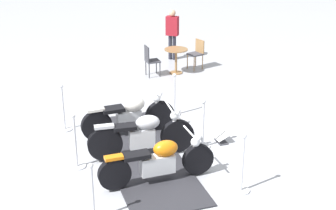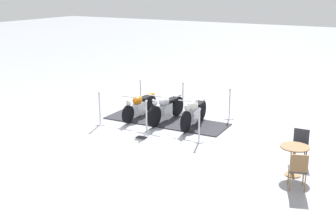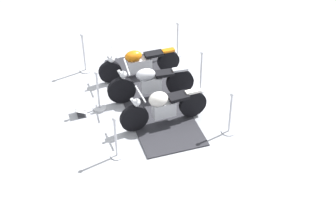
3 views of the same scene
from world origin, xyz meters
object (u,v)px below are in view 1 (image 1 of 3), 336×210
at_px(motorcycle_copper, 159,161).
at_px(cafe_table, 176,55).
at_px(motorcycle_chrome, 143,135).
at_px(stanchion_right_rear, 174,101).
at_px(bystander_person, 172,30).
at_px(stanchion_right_front, 242,173).
at_px(stanchion_right_mid, 203,132).
at_px(stanchion_left_mid, 76,151).
at_px(cafe_chair_across_table, 150,59).
at_px(info_placard, 221,139).
at_px(motorcycle_cream, 130,114).
at_px(stanchion_left_front, 93,200).
at_px(stanchion_left_rear, 64,116).
at_px(cafe_chair_near_table, 197,52).

height_order(motorcycle_copper, cafe_table, motorcycle_copper).
distance_m(motorcycle_chrome, stanchion_right_rear, 2.27).
distance_m(motorcycle_copper, bystander_person, 7.90).
bearing_deg(stanchion_right_front, stanchion_right_rear, -177.79).
bearing_deg(stanchion_right_mid, cafe_table, 169.35).
relative_size(stanchion_left_mid, cafe_chair_across_table, 1.23).
relative_size(info_placard, bystander_person, 0.21).
relative_size(motorcycle_cream, cafe_chair_across_table, 2.30).
bearing_deg(motorcycle_copper, stanchion_left_front, -151.75).
distance_m(stanchion_left_rear, stanchion_left_mid, 1.84).
distance_m(stanchion_left_front, cafe_chair_near_table, 8.35).
distance_m(stanchion_right_mid, bystander_person, 6.51).
height_order(motorcycle_chrome, cafe_chair_across_table, motorcycle_chrome).
bearing_deg(stanchion_right_mid, bystander_person, 169.00).
bearing_deg(motorcycle_copper, cafe_table, 66.64).
xyz_separation_m(stanchion_left_rear, bystander_person, (-4.63, 3.99, 0.66)).
bearing_deg(stanchion_left_rear, stanchion_left_mid, 2.21).
relative_size(stanchion_right_rear, cafe_chair_near_table, 1.18).
xyz_separation_m(stanchion_left_front, bystander_person, (-8.30, 3.85, 0.63)).
bearing_deg(bystander_person, stanchion_left_rear, -6.20).
bearing_deg(stanchion_right_front, stanchion_left_mid, -122.15).
xyz_separation_m(stanchion_right_rear, cafe_table, (-3.09, 1.00, 0.20)).
bearing_deg(motorcycle_copper, motorcycle_chrome, 89.13).
height_order(stanchion_left_rear, stanchion_right_front, stanchion_right_front).
height_order(motorcycle_cream, stanchion_right_mid, stanchion_right_mid).
distance_m(motorcycle_copper, stanchion_right_front, 1.53).
bearing_deg(stanchion_left_rear, motorcycle_cream, 62.85).
relative_size(stanchion_right_rear, stanchion_left_front, 1.03).
bearing_deg(bystander_person, cafe_chair_near_table, 56.43).
height_order(info_placard, bystander_person, bystander_person).
bearing_deg(motorcycle_cream, cafe_table, 54.13).
xyz_separation_m(stanchion_left_mid, cafe_table, (-5.03, 3.61, 0.22)).
distance_m(stanchion_right_front, stanchion_left_mid, 3.26).
bearing_deg(stanchion_right_mid, motorcycle_copper, -48.80).
xyz_separation_m(motorcycle_copper, motorcycle_cream, (-2.12, -0.08, 0.06)).
xyz_separation_m(stanchion_right_front, cafe_chair_across_table, (-6.71, 0.03, 0.16)).
height_order(motorcycle_copper, stanchion_left_mid, stanchion_left_mid).
relative_size(stanchion_right_mid, cafe_chair_near_table, 1.20).
xyz_separation_m(cafe_table, cafe_chair_across_table, (0.05, -0.82, -0.04)).
xyz_separation_m(motorcycle_chrome, cafe_table, (-4.98, 2.24, 0.07)).
relative_size(stanchion_right_front, cafe_chair_across_table, 1.23).
distance_m(motorcycle_cream, stanchion_right_front, 3.19).
bearing_deg(motorcycle_chrome, stanchion_left_front, -122.50).
bearing_deg(stanchion_right_front, info_placard, 168.14).
distance_m(motorcycle_cream, stanchion_right_rear, 1.53).
relative_size(motorcycle_copper, motorcycle_chrome, 1.01).
bearing_deg(motorcycle_chrome, cafe_chair_near_table, 62.22).
bearing_deg(stanchion_right_front, cafe_chair_near_table, 166.99).
distance_m(motorcycle_chrome, stanchion_left_front, 2.29).
bearing_deg(cafe_chair_across_table, cafe_table, 0.00).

